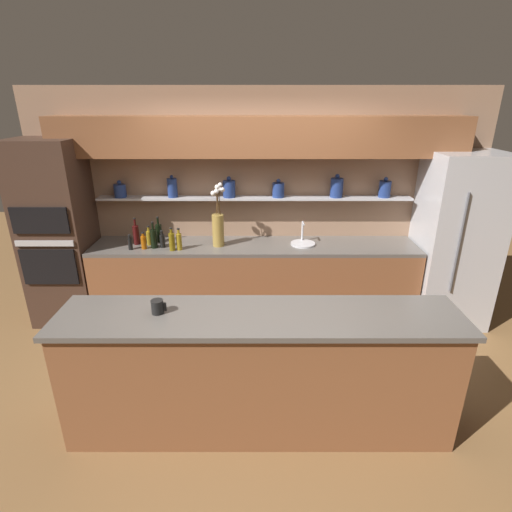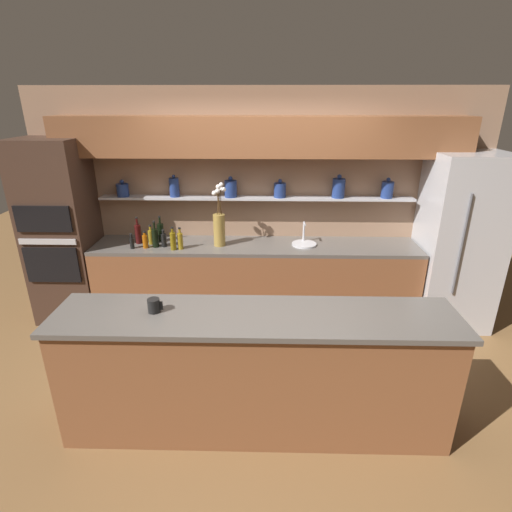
{
  "view_description": "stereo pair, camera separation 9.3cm",
  "coord_description": "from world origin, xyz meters",
  "views": [
    {
      "loc": [
        -0.03,
        -3.02,
        2.47
      ],
      "look_at": [
        -0.02,
        0.36,
        1.13
      ],
      "focal_mm": 28.0,
      "sensor_mm": 36.0,
      "label": 1
    },
    {
      "loc": [
        0.07,
        -3.02,
        2.47
      ],
      "look_at": [
        -0.02,
        0.36,
        1.13
      ],
      "focal_mm": 28.0,
      "sensor_mm": 36.0,
      "label": 2
    }
  ],
  "objects": [
    {
      "name": "back_counter_unit",
      "position": [
        -0.04,
        1.24,
        0.46
      ],
      "size": [
        3.68,
        0.62,
        0.92
      ],
      "color": "brown",
      "rests_on": "ground_plane"
    },
    {
      "name": "ground_plane",
      "position": [
        0.0,
        0.0,
        0.0
      ],
      "size": [
        12.0,
        12.0,
        0.0
      ],
      "primitive_type": "plane",
      "color": "brown"
    },
    {
      "name": "bottle_sauce_4",
      "position": [
        -1.4,
        1.08,
        0.99
      ],
      "size": [
        0.05,
        0.05,
        0.17
      ],
      "color": "black",
      "rests_on": "back_counter_unit"
    },
    {
      "name": "bottle_wine_7",
      "position": [
        -1.38,
        1.26,
        1.04
      ],
      "size": [
        0.07,
        0.07,
        0.31
      ],
      "color": "#380C0C",
      "rests_on": "back_counter_unit"
    },
    {
      "name": "bottle_oil_2",
      "position": [
        -0.87,
        1.08,
        1.02
      ],
      "size": [
        0.06,
        0.06,
        0.25
      ],
      "color": "olive",
      "rests_on": "back_counter_unit"
    },
    {
      "name": "bottle_wine_0",
      "position": [
        -1.15,
        1.34,
        1.03
      ],
      "size": [
        0.07,
        0.07,
        0.3
      ],
      "color": "black",
      "rests_on": "back_counter_unit"
    },
    {
      "name": "bottle_oil_3",
      "position": [
        -0.94,
        1.06,
        1.02
      ],
      "size": [
        0.06,
        0.06,
        0.26
      ],
      "color": "brown",
      "rests_on": "back_counter_unit"
    },
    {
      "name": "refrigerator",
      "position": [
        2.21,
        1.2,
        0.98
      ],
      "size": [
        0.78,
        0.73,
        1.95
      ],
      "color": "#B7B7BC",
      "rests_on": "ground_plane"
    },
    {
      "name": "bottle_sauce_1",
      "position": [
        -1.07,
        1.15,
        1.0
      ],
      "size": [
        0.06,
        0.06,
        0.2
      ],
      "color": "black",
      "rests_on": "back_counter_unit"
    },
    {
      "name": "bottle_sauce_5",
      "position": [
        -1.26,
        1.11,
        1.0
      ],
      "size": [
        0.06,
        0.06,
        0.19
      ],
      "color": "#9E4C0A",
      "rests_on": "back_counter_unit"
    },
    {
      "name": "bottle_oil_6",
      "position": [
        -1.23,
        1.24,
        1.01
      ],
      "size": [
        0.06,
        0.06,
        0.22
      ],
      "color": "olive",
      "rests_on": "back_counter_unit"
    },
    {
      "name": "bottle_wine_8",
      "position": [
        -1.16,
        1.14,
        1.03
      ],
      "size": [
        0.07,
        0.07,
        0.3
      ],
      "color": "black",
      "rests_on": "back_counter_unit"
    },
    {
      "name": "coffee_mug",
      "position": [
        -0.74,
        -0.49,
        1.07
      ],
      "size": [
        0.11,
        0.09,
        0.1
      ],
      "color": "black",
      "rests_on": "island_counter"
    },
    {
      "name": "oven_tower",
      "position": [
        -2.25,
        1.24,
        1.04
      ],
      "size": [
        0.7,
        0.64,
        2.09
      ],
      "color": "#3D281E",
      "rests_on": "ground_plane"
    },
    {
      "name": "flower_vase",
      "position": [
        -0.45,
        1.21,
        1.16
      ],
      "size": [
        0.16,
        0.16,
        0.72
      ],
      "color": "olive",
      "rests_on": "back_counter_unit"
    },
    {
      "name": "sink_fixture",
      "position": [
        0.51,
        1.25,
        0.95
      ],
      "size": [
        0.28,
        0.28,
        0.25
      ],
      "color": "#B7B7BC",
      "rests_on": "back_counter_unit"
    },
    {
      "name": "island_counter",
      "position": [
        0.0,
        -0.51,
        0.51
      ],
      "size": [
        2.95,
        0.61,
        1.02
      ],
      "color": "brown",
      "rests_on": "ground_plane"
    },
    {
      "name": "back_wall_unit",
      "position": [
        0.0,
        1.53,
        1.55
      ],
      "size": [
        5.2,
        0.44,
        2.6
      ],
      "color": "#937056",
      "rests_on": "ground_plane"
    }
  ]
}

